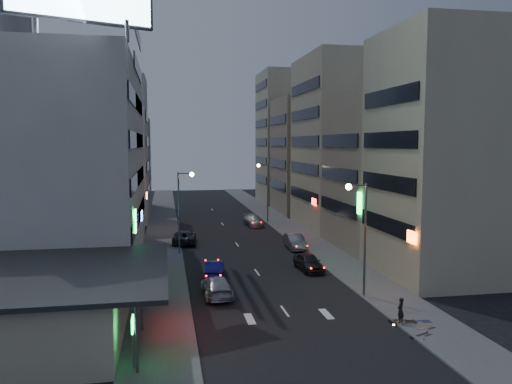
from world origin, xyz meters
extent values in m
plane|color=black|center=(0.00, 0.00, 0.00)|extent=(180.00, 180.00, 0.00)
cube|color=#4C4C4F|center=(-8.00, 30.00, 0.06)|extent=(4.00, 120.00, 0.12)
cube|color=#4C4C4F|center=(8.00, 30.00, 0.06)|extent=(4.00, 120.00, 0.12)
cube|color=#AEA889|center=(-14.00, 2.00, 1.80)|extent=(8.00, 12.00, 3.60)
cube|color=black|center=(-13.00, 2.00, 3.75)|extent=(11.00, 13.00, 0.25)
cube|color=black|center=(-8.90, 2.00, 3.10)|extent=(0.12, 4.00, 0.90)
cube|color=#FF1E14|center=(-8.82, 2.00, 3.10)|extent=(0.04, 3.70, 0.70)
cube|color=beige|center=(-17.00, 20.00, 9.00)|extent=(14.00, 24.00, 18.00)
cube|color=#AEA889|center=(15.00, 10.50, 10.00)|extent=(10.00, 11.00, 20.00)
cube|color=gray|center=(15.50, 22.00, 8.00)|extent=(11.00, 12.00, 16.00)
cube|color=#AEA889|center=(15.00, 35.00, 11.00)|extent=(10.00, 14.00, 22.00)
cube|color=beige|center=(-15.50, 45.00, 10.00)|extent=(11.00, 10.00, 20.00)
cube|color=gray|center=(-16.00, 58.00, 7.50)|extent=(12.00, 10.00, 15.00)
cube|color=gray|center=(15.50, 50.00, 9.00)|extent=(11.00, 12.00, 18.00)
cube|color=#AEA889|center=(16.00, 64.00, 12.00)|extent=(12.00, 12.00, 24.00)
cylinder|color=#595B60|center=(-16.00, 10.00, 18.75)|extent=(0.30, 0.30, 1.50)
cylinder|color=#595B60|center=(-10.00, 10.00, 18.75)|extent=(0.30, 0.30, 1.50)
cylinder|color=#595B60|center=(6.30, 6.00, 4.12)|extent=(0.16, 0.16, 8.00)
cylinder|color=#595B60|center=(5.60, 6.00, 8.02)|extent=(1.40, 0.10, 0.10)
sphere|color=#FFD88C|center=(5.00, 6.00, 7.92)|extent=(0.44, 0.44, 0.44)
cylinder|color=#595B60|center=(-6.30, 22.00, 4.12)|extent=(0.16, 0.16, 8.00)
cylinder|color=#595B60|center=(-5.60, 22.00, 8.02)|extent=(1.40, 0.10, 0.10)
sphere|color=#FFD88C|center=(-5.00, 22.00, 7.92)|extent=(0.44, 0.44, 0.44)
cylinder|color=#595B60|center=(6.30, 40.00, 4.12)|extent=(0.16, 0.16, 8.00)
cylinder|color=#595B60|center=(5.60, 40.00, 8.02)|extent=(1.40, 0.10, 0.10)
sphere|color=#FFD88C|center=(5.00, 40.00, 7.92)|extent=(0.44, 0.44, 0.44)
imported|color=#28272D|center=(4.51, 13.89, 0.74)|extent=(2.00, 4.42, 1.47)
imported|color=gray|center=(5.60, 22.61, 0.76)|extent=(1.69, 4.64, 1.52)
imported|color=#28292D|center=(-5.60, 27.47, 0.73)|extent=(2.87, 5.46, 1.46)
imported|color=#9A9EA1|center=(3.92, 37.78, 0.71)|extent=(2.45, 5.07, 1.42)
imported|color=navy|center=(-3.69, 13.18, 0.69)|extent=(2.02, 4.35, 1.38)
imported|color=#A8ABB0|center=(-4.05, 8.05, 0.71)|extent=(2.12, 4.93, 1.41)
imported|color=black|center=(6.30, 0.38, 0.89)|extent=(0.67, 0.63, 1.55)
camera|label=1|loc=(-7.53, -26.81, 10.93)|focal=35.00mm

